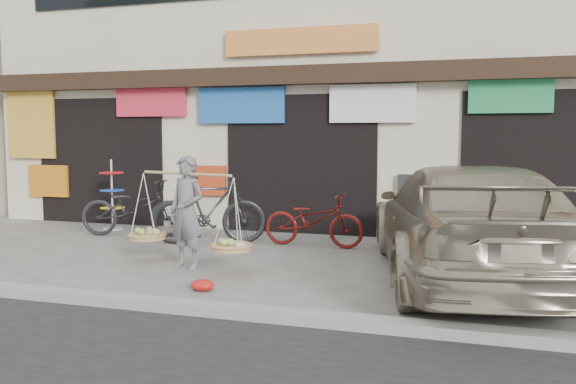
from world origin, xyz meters
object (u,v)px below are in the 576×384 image
(street_vendor, at_px, (187,217))
(bike_0, at_px, (134,208))
(bike_1, at_px, (209,210))
(bike_2, at_px, (314,220))
(display_rack, at_px, (112,201))
(suv, at_px, (466,223))

(street_vendor, height_order, bike_0, street_vendor)
(bike_1, relative_size, bike_2, 1.15)
(bike_1, height_order, bike_2, bike_1)
(bike_1, height_order, display_rack, display_rack)
(bike_0, height_order, display_rack, display_rack)
(bike_2, relative_size, display_rack, 1.23)
(bike_0, bearing_deg, suv, -118.72)
(suv, bearing_deg, bike_0, -28.30)
(bike_0, relative_size, suv, 0.36)
(bike_2, xyz_separation_m, suv, (2.54, -1.74, 0.31))
(bike_1, relative_size, suv, 0.36)
(bike_2, height_order, suv, suv)
(street_vendor, xyz_separation_m, bike_0, (-2.22, 2.21, -0.22))
(street_vendor, bearing_deg, bike_0, 151.03)
(suv, bearing_deg, bike_2, -46.29)
(street_vendor, relative_size, bike_1, 1.05)
(bike_1, distance_m, display_rack, 2.72)
(bike_0, height_order, suv, suv)
(bike_1, xyz_separation_m, display_rack, (-2.56, 0.92, -0.03))
(street_vendor, distance_m, bike_1, 1.95)
(street_vendor, distance_m, bike_2, 2.55)
(display_rack, bearing_deg, bike_2, -8.20)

